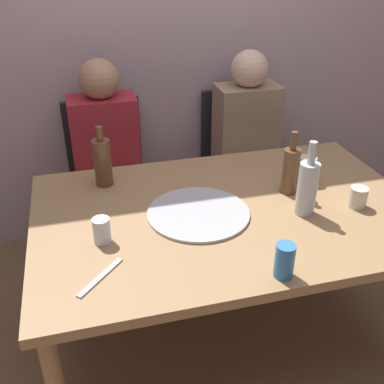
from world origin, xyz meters
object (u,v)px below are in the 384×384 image
(pizza_tray, at_px, (198,213))
(tumbler_far, at_px, (358,197))
(table_knife, at_px, (101,277))
(chair_left, at_px, (108,170))
(wine_glass, at_px, (307,169))
(guest_in_beanie, at_px, (251,145))
(water_bottle, at_px, (103,162))
(soda_can, at_px, (285,261))
(dining_table, at_px, (228,222))
(wine_bottle, at_px, (290,170))
(tumbler_near, at_px, (102,230))
(guest_in_sweater, at_px, (108,161))
(beer_bottle, at_px, (307,187))
(chair_right, at_px, (241,155))

(pizza_tray, relative_size, tumbler_far, 4.77)
(table_knife, bearing_deg, chair_left, 37.56)
(wine_glass, distance_m, guest_in_beanie, 0.63)
(wine_glass, relative_size, table_knife, 0.54)
(pizza_tray, height_order, tumbler_far, tumbler_far)
(pizza_tray, distance_m, chair_left, 0.99)
(water_bottle, relative_size, tumbler_far, 3.19)
(table_knife, bearing_deg, pizza_tray, -11.43)
(soda_can, xyz_separation_m, table_knife, (-0.59, 0.14, -0.06))
(dining_table, xyz_separation_m, guest_in_beanie, (0.40, 0.76, -0.01))
(wine_bottle, bearing_deg, dining_table, -167.04)
(chair_left, distance_m, guest_in_beanie, 0.85)
(wine_bottle, xyz_separation_m, tumbler_far, (0.22, -0.19, -0.07))
(tumbler_near, relative_size, guest_in_sweater, 0.08)
(dining_table, bearing_deg, soda_can, -85.27)
(tumbler_far, relative_size, guest_in_beanie, 0.07)
(guest_in_beanie, bearing_deg, dining_table, 62.28)
(table_knife, height_order, chair_left, chair_left)
(dining_table, distance_m, guest_in_beanie, 0.86)
(tumbler_near, height_order, wine_glass, wine_glass)
(tumbler_near, distance_m, chair_left, 1.05)
(pizza_tray, xyz_separation_m, wine_glass, (0.56, 0.16, 0.05))
(beer_bottle, relative_size, wine_glass, 2.64)
(dining_table, xyz_separation_m, water_bottle, (-0.48, 0.35, 0.18))
(wine_glass, xyz_separation_m, guest_in_sweater, (-0.85, 0.62, -0.14))
(beer_bottle, bearing_deg, tumbler_far, -2.60)
(guest_in_sweater, distance_m, guest_in_beanie, 0.83)
(guest_in_sweater, bearing_deg, wine_bottle, 136.18)
(soda_can, distance_m, guest_in_sweater, 1.30)
(water_bottle, xyz_separation_m, chair_left, (0.05, 0.57, -0.32))
(pizza_tray, distance_m, table_knife, 0.51)
(tumbler_far, bearing_deg, tumbler_near, 179.02)
(table_knife, xyz_separation_m, chair_right, (0.95, 1.22, -0.21))
(beer_bottle, height_order, tumbler_near, beer_bottle)
(pizza_tray, bearing_deg, chair_right, 59.97)
(guest_in_beanie, bearing_deg, tumbler_far, 97.85)
(pizza_tray, bearing_deg, soda_can, -68.72)
(wine_bottle, distance_m, tumbler_near, 0.84)
(soda_can, height_order, chair_left, chair_left)
(tumbler_far, bearing_deg, guest_in_sweater, 137.11)
(wine_bottle, relative_size, wine_glass, 2.39)
(pizza_tray, bearing_deg, tumbler_near, -167.02)
(table_knife, relative_size, chair_right, 0.24)
(wine_bottle, height_order, guest_in_beanie, guest_in_beanie)
(water_bottle, distance_m, guest_in_beanie, 0.99)
(wine_glass, xyz_separation_m, table_knife, (-0.98, -0.45, -0.06))
(guest_in_beanie, bearing_deg, chair_left, -10.37)
(soda_can, xyz_separation_m, chair_right, (0.36, 1.36, -0.27))
(water_bottle, bearing_deg, soda_can, -57.22)
(pizza_tray, distance_m, guest_in_sweater, 0.83)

